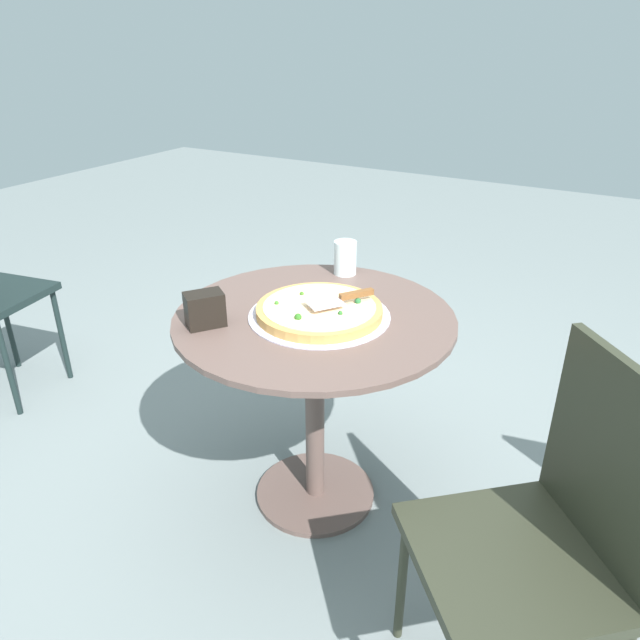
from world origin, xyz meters
name	(u,v)px	position (x,y,z in m)	size (l,w,h in m)	color
ground_plane	(315,494)	(0.00, 0.00, 0.00)	(10.00, 10.00, 0.00)	slate
patio_table	(315,363)	(0.00, 0.00, 0.53)	(0.84, 0.84, 0.70)	brown
pizza_on_tray	(320,310)	(0.02, 0.00, 0.71)	(0.42, 0.42, 0.05)	silver
pizza_server	(342,298)	(0.07, 0.04, 0.75)	(0.16, 0.20, 0.02)	silver
drinking_cup	(345,258)	(-0.07, 0.34, 0.76)	(0.08, 0.08, 0.12)	white
napkin_dispenser	(205,309)	(-0.24, -0.21, 0.75)	(0.11, 0.07, 0.10)	black
patio_chair_near	(552,528)	(0.77, -0.32, 0.51)	(0.58, 0.58, 0.88)	#2C2F22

